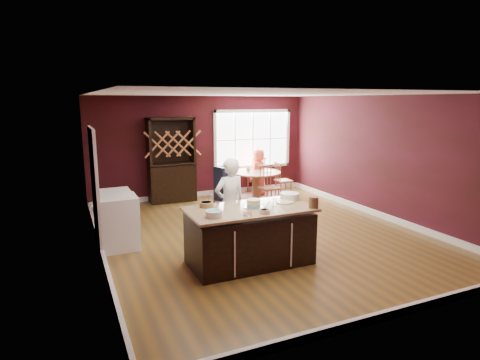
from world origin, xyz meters
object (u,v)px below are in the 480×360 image
object	(u,v)px
kitchen_island	(250,237)
layer_cake	(253,203)
dining_table	(256,180)
toddler	(225,169)
washer	(119,223)
seated_woman	(259,172)
hutch	(171,160)
baker	(230,203)
chair_north	(256,175)
chair_east	(283,179)
high_chair	(224,183)
chair_south	(269,186)
dryer	(114,214)

from	to	relation	value
kitchen_island	layer_cake	bearing A→B (deg)	13.07
dining_table	layer_cake	xyz separation A→B (m)	(-1.88, -3.71, 0.45)
toddler	washer	size ratio (longest dim) A/B	0.28
seated_woman	hutch	bearing A→B (deg)	-40.07
dining_table	seated_woman	xyz separation A→B (m)	(0.29, 0.46, 0.11)
baker	layer_cake	xyz separation A→B (m)	(0.08, -0.79, 0.18)
chair_north	seated_woman	xyz separation A→B (m)	(-0.08, -0.32, 0.13)
chair_east	high_chair	xyz separation A→B (m)	(-1.66, 0.21, -0.01)
chair_east	washer	distance (m)	5.13
baker	chair_south	xyz separation A→B (m)	(1.95, 2.17, -0.29)
layer_cake	toddler	distance (m)	4.22
baker	seated_woman	distance (m)	4.07
washer	chair_south	bearing A→B (deg)	20.89
hutch	dryer	size ratio (longest dim) A/B	2.37
kitchen_island	toddler	bearing A→B (deg)	73.65
layer_cake	dryer	xyz separation A→B (m)	(-1.90, 2.16, -0.53)
kitchen_island	dryer	xyz separation A→B (m)	(-1.83, 2.17, 0.02)
seated_woman	high_chair	distance (m)	1.15
chair_east	hutch	bearing A→B (deg)	77.82
baker	washer	size ratio (longest dim) A/B	1.71
seated_woman	dryer	world-z (taller)	seated_woman
layer_cake	dryer	distance (m)	2.92
high_chair	chair_south	bearing A→B (deg)	-69.92
dining_table	chair_north	xyz separation A→B (m)	(0.37, 0.78, -0.03)
chair_east	seated_woman	xyz separation A→B (m)	(-0.55, 0.42, 0.16)
baker	hutch	xyz separation A→B (m)	(-0.10, 3.67, 0.28)
dining_table	seated_woman	size ratio (longest dim) A/B	0.99
layer_cake	hutch	bearing A→B (deg)	92.39
high_chair	chair_north	bearing A→B (deg)	5.31
layer_cake	chair_south	bearing A→B (deg)	57.79
dining_table	dryer	distance (m)	4.09
dryer	kitchen_island	bearing A→B (deg)	-49.89
dining_table	seated_woman	distance (m)	0.56
dining_table	chair_south	xyz separation A→B (m)	(-0.01, -0.76, -0.02)
kitchen_island	chair_east	distance (m)	4.68
layer_cake	chair_south	xyz separation A→B (m)	(1.86, 2.95, -0.47)
baker	chair_east	size ratio (longest dim) A/B	1.68
chair_north	hutch	distance (m)	2.50
high_chair	toddler	size ratio (longest dim) A/B	3.65
layer_cake	high_chair	bearing A→B (deg)	75.10
high_chair	hutch	xyz separation A→B (m)	(-1.24, 0.50, 0.61)
toddler	layer_cake	bearing A→B (deg)	-105.49
baker	kitchen_island	bearing A→B (deg)	82.87
dining_table	hutch	xyz separation A→B (m)	(-2.06, 0.74, 0.55)
layer_cake	seated_woman	size ratio (longest dim) A/B	0.24
high_chair	toddler	xyz separation A→B (m)	(0.07, 0.10, 0.34)
baker	layer_cake	bearing A→B (deg)	88.03
baker	washer	distance (m)	1.99
seated_woman	chair_south	bearing A→B (deg)	42.68
baker	high_chair	world-z (taller)	baker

